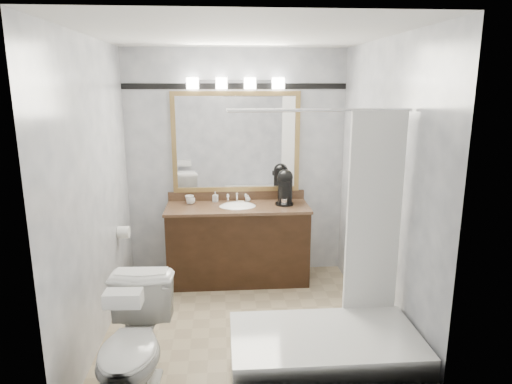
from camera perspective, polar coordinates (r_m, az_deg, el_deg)
room at (r=3.81m, az=-1.80°, el=0.04°), size 2.42×2.62×2.52m
vanity at (r=5.02m, az=-2.27°, el=-6.25°), size 1.53×0.58×0.97m
mirror at (r=5.03m, az=-2.50°, el=6.22°), size 1.40×0.04×1.10m
vanity_light_bar at (r=4.93m, az=-2.55°, el=13.45°), size 1.02×0.14×0.12m
accent_stripe at (r=5.00m, az=-2.57°, el=13.07°), size 2.40×0.01×0.06m
bathtub at (r=3.44m, az=8.88°, el=-19.36°), size 1.30×0.75×1.96m
tp_roll at (r=4.70m, az=-16.21°, el=-4.85°), size 0.11×0.12×0.12m
toilet at (r=3.33m, az=-15.00°, el=-18.23°), size 0.50×0.83×0.82m
tissue_box at (r=2.94m, az=-16.26°, el=-12.66°), size 0.23×0.13×0.09m
coffee_maker at (r=4.95m, az=3.65°, el=0.73°), size 0.20×0.24×0.38m
cup_left at (r=5.01m, az=-8.12°, el=-1.10°), size 0.11×0.11×0.07m
cup_right at (r=5.04m, az=-8.32°, el=-0.93°), size 0.12×0.12×0.09m
soap_bottle_a at (r=5.07m, az=-5.11°, el=-0.59°), size 0.07×0.07×0.11m
soap_bottle_b at (r=5.06m, az=-1.02°, el=-0.79°), size 0.07×0.07×0.07m
soap_bar at (r=5.01m, az=-1.94°, el=-1.27°), size 0.08×0.06×0.02m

